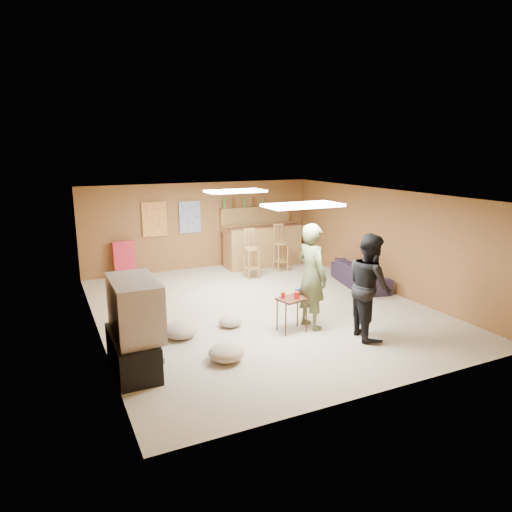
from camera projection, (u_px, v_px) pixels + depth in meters
name	position (u px, v px, depth m)	size (l,w,h in m)	color
ground	(260.00, 308.00, 8.89)	(7.00, 7.00, 0.00)	tan
ceiling	(261.00, 195.00, 8.38)	(6.00, 7.00, 0.02)	silver
wall_back	(201.00, 226.00, 11.71)	(6.00, 0.02, 2.20)	brown
wall_front	(386.00, 311.00, 5.56)	(6.00, 0.02, 2.20)	brown
wall_left	(94.00, 271.00, 7.38)	(0.02, 7.00, 2.20)	brown
wall_right	(385.00, 240.00, 9.89)	(0.02, 7.00, 2.20)	brown
tv_stand	(133.00, 352.00, 6.38)	(0.55, 1.30, 0.50)	black
dvd_box	(149.00, 356.00, 6.49)	(0.35, 0.50, 0.08)	#B2B2B7
tv_body	(135.00, 307.00, 6.26)	(0.60, 1.10, 0.80)	#B2B2B7
tv_screen	(157.00, 304.00, 6.39)	(0.02, 0.95, 0.65)	navy
bar_counter	(263.00, 246.00, 11.98)	(2.00, 0.60, 1.10)	olive
bar_lip	(267.00, 226.00, 11.64)	(2.10, 0.12, 0.05)	#391B12
bar_shelf	(255.00, 208.00, 12.16)	(2.00, 0.18, 0.05)	olive
bar_backing	(255.00, 219.00, 12.25)	(2.00, 0.14, 0.60)	olive
poster_left	(154.00, 219.00, 11.12)	(0.60, 0.03, 0.85)	#BF3F26
poster_right	(190.00, 217.00, 11.50)	(0.55, 0.03, 0.80)	#334C99
folding_chair_stack	(124.00, 260.00, 10.85)	(0.50, 0.14, 0.90)	red
ceiling_panel_front	(303.00, 205.00, 7.07)	(1.20, 0.60, 0.04)	white
ceiling_panel_back	(235.00, 191.00, 9.45)	(1.20, 0.60, 0.04)	white
person_olive	(312.00, 276.00, 7.74)	(0.67, 0.44, 1.83)	#4E5933
person_black	(370.00, 286.00, 7.37)	(0.84, 0.65, 1.72)	black
sofa	(360.00, 274.00, 10.30)	(1.77, 0.69, 0.52)	black
tray_table	(292.00, 315.00, 7.69)	(0.45, 0.36, 0.59)	#391B12
cup_red_near	(283.00, 295.00, 7.60)	(0.08, 0.08, 0.10)	red
cup_red_far	(297.00, 295.00, 7.58)	(0.09, 0.09, 0.12)	red
cup_blue	(297.00, 292.00, 7.76)	(0.08, 0.08, 0.11)	navy
bar_stool_left	(252.00, 251.00, 10.83)	(0.41, 0.41, 1.30)	olive
bar_stool_right	(281.00, 250.00, 11.50)	(0.34, 0.34, 1.07)	olive
cushion_near_tv	(181.00, 330.00, 7.48)	(0.56, 0.56, 0.25)	tan
cushion_mid	(231.00, 321.00, 7.96)	(0.40, 0.40, 0.18)	tan
cushion_far	(226.00, 353.00, 6.66)	(0.52, 0.52, 0.24)	tan
bottle_row	(244.00, 202.00, 11.97)	(1.20, 0.08, 0.26)	#3F7233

